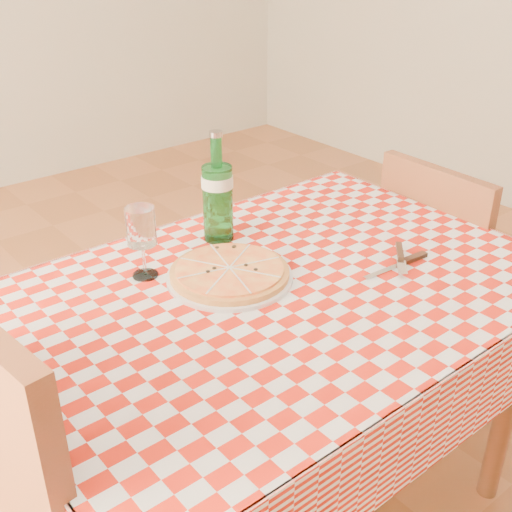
{
  "coord_description": "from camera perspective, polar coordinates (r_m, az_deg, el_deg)",
  "views": [
    {
      "loc": [
        -0.85,
        -0.96,
        1.51
      ],
      "look_at": [
        -0.02,
        0.06,
        0.82
      ],
      "focal_mm": 45.0,
      "sensor_mm": 36.0,
      "label": 1
    }
  ],
  "objects": [
    {
      "name": "dining_table",
      "position": [
        1.54,
        2.0,
        -5.81
      ],
      "size": [
        1.2,
        0.8,
        0.75
      ],
      "color": "brown",
      "rests_on": "ground"
    },
    {
      "name": "wine_glass",
      "position": [
        1.51,
        -10.07,
        1.18
      ],
      "size": [
        0.07,
        0.07,
        0.18
      ],
      "primitive_type": null,
      "rotation": [
        0.0,
        0.0,
        0.08
      ],
      "color": "white",
      "rests_on": "tablecloth"
    },
    {
      "name": "tablecloth",
      "position": [
        1.49,
        2.06,
        -2.79
      ],
      "size": [
        1.3,
        0.9,
        0.01
      ],
      "primitive_type": "cube",
      "color": "#AA170A",
      "rests_on": "dining_table"
    },
    {
      "name": "water_bottle",
      "position": [
        1.65,
        -3.46,
        6.14
      ],
      "size": [
        0.11,
        0.11,
        0.29
      ],
      "primitive_type": null,
      "rotation": [
        0.0,
        0.0,
        -0.38
      ],
      "color": "#196524",
      "rests_on": "tablecloth"
    },
    {
      "name": "chair_near",
      "position": [
        2.16,
        16.33,
        -1.32
      ],
      "size": [
        0.41,
        0.41,
        0.87
      ],
      "rotation": [
        0.0,
        0.0,
        -0.04
      ],
      "color": "brown",
      "rests_on": "ground"
    },
    {
      "name": "cutlery",
      "position": [
        1.61,
        12.76,
        -0.44
      ],
      "size": [
        0.27,
        0.26,
        0.02
      ],
      "primitive_type": null,
      "rotation": [
        0.0,
        0.0,
        0.41
      ],
      "color": "silver",
      "rests_on": "tablecloth"
    },
    {
      "name": "pizza_plate",
      "position": [
        1.51,
        -2.36,
        -1.42
      ],
      "size": [
        0.37,
        0.37,
        0.04
      ],
      "primitive_type": null,
      "rotation": [
        0.0,
        0.0,
        -0.27
      ],
      "color": "#BB7D3E",
      "rests_on": "tablecloth"
    }
  ]
}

